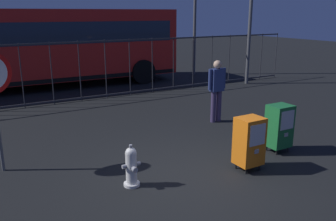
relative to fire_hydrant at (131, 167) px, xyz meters
name	(u,v)px	position (x,y,z in m)	size (l,w,h in m)	color
ground_plane	(186,175)	(1.03, -0.13, -0.35)	(60.00, 60.00, 0.00)	black
fire_hydrant	(131,167)	(0.00, 0.00, 0.00)	(0.33, 0.32, 0.75)	silver
newspaper_box_primary	(249,141)	(2.18, -0.50, 0.22)	(0.48, 0.42, 1.02)	black
newspaper_box_secondary	(279,126)	(3.35, -0.13, 0.22)	(0.48, 0.42, 1.02)	black
pedestrian	(217,87)	(3.52, 2.26, 0.60)	(0.55, 0.22, 1.67)	#382D51
fence_barrier	(80,71)	(1.03, 6.39, 0.67)	(18.03, 0.04, 2.00)	#2D2D33
bus_near	(43,44)	(0.52, 9.39, 1.36)	(10.56, 3.00, 3.00)	red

